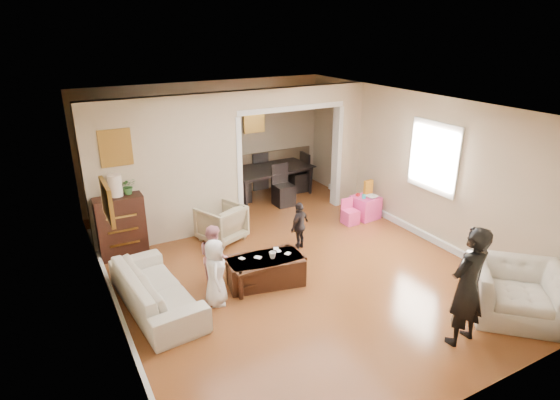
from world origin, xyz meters
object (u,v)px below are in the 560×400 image
table_lamp (115,186)px  child_toddler (300,226)px  coffee_cup (273,255)px  play_table (365,207)px  armchair_front (517,292)px  adult_person (468,286)px  child_kneel_b (214,256)px  child_kneel_a (215,272)px  coffee_table (265,271)px  dining_table (270,182)px  sofa (156,289)px  dresser (121,226)px  armchair_back (221,223)px  cyan_cup (364,196)px

table_lamp → child_toddler: (2.76, -1.26, -0.82)m
coffee_cup → play_table: bearing=25.3°
play_table → child_toddler: child_toddler is taller
coffee_cup → play_table: (2.84, 1.34, -0.25)m
armchair_front → adult_person: adult_person is taller
play_table → child_kneel_b: size_ratio=0.48×
child_kneel_a → coffee_table: bearing=-57.9°
coffee_cup → dining_table: size_ratio=0.06×
sofa → adult_person: (3.13, -2.54, 0.50)m
coffee_cup → play_table: 3.15m
table_lamp → child_toddler: bearing=-24.5°
dresser → child_toddler: (2.76, -1.26, -0.10)m
armchair_front → dresser: 6.13m
play_table → coffee_cup: bearing=-154.7°
dresser → child_kneel_b: dresser is taller
armchair_front → play_table: 3.67m
coffee_table → child_kneel_b: size_ratio=1.14×
armchair_back → armchair_front: size_ratio=0.66×
play_table → cyan_cup: (-0.10, -0.05, 0.27)m
child_kneel_a → armchair_front: bearing=-100.7°
coffee_cup → child_kneel_a: size_ratio=0.11×
sofa → armchair_front: (4.19, -2.52, 0.08)m
armchair_front → cyan_cup: size_ratio=13.95×
adult_person → child_kneel_b: adult_person is taller
armchair_front → dining_table: size_ratio=0.58×
play_table → child_kneel_a: bearing=-159.2°
armchair_front → child_toddler: size_ratio=1.28×
armchair_back → coffee_cup: size_ratio=6.80×
adult_person → coffee_table: bearing=-62.4°
child_kneel_b → table_lamp: bearing=22.8°
child_toddler → dining_table: bearing=-134.3°
armchair_front → dining_table: (-0.76, 5.71, -0.03)m
dining_table → adult_person: (-0.30, -5.73, 0.45)m
dresser → adult_person: (3.23, -4.39, 0.25)m
coffee_cup → child_toddler: 1.24m
dining_table → child_kneel_a: size_ratio=1.94×
armchair_back → table_lamp: size_ratio=2.04×
armchair_back → dining_table: bearing=-160.8°
cyan_cup → armchair_back: bearing=170.3°
adult_person → child_toddler: size_ratio=1.80×
sofa → dining_table: 4.69m
sofa → coffee_table: sofa is taller
play_table → armchair_front: bearing=-95.7°
child_kneel_a → child_toddler: 2.10m
play_table → child_toddler: (-1.89, -0.54, 0.21)m
table_lamp → coffee_table: bearing=-49.5°
sofa → armchair_back: 2.24m
coffee_table → adult_person: 2.88m
play_table → coffee_table: bearing=-156.3°
coffee_table → child_kneel_a: (-0.85, -0.15, 0.28)m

